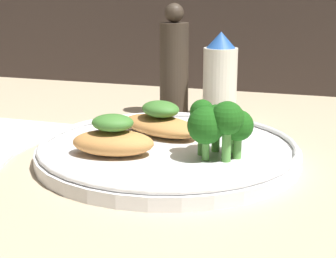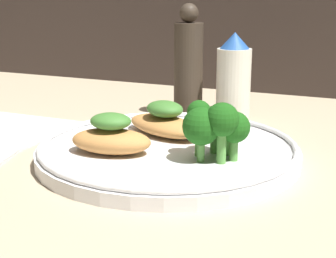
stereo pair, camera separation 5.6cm
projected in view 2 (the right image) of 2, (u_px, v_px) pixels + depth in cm
name	position (u px, v px, depth cm)	size (l,w,h in cm)	color
ground_plane	(168.00, 163.00, 57.27)	(180.00, 180.00, 1.00)	tan
plate	(168.00, 150.00, 56.88)	(28.96, 28.96, 2.00)	white
grilled_meat_front	(111.00, 137.00, 54.12)	(9.36, 6.36, 4.34)	#BC7F42
grilled_meat_middle	(165.00, 122.00, 61.06)	(12.22, 9.42, 4.08)	#BC7F42
broccoli_bunch	(216.00, 124.00, 51.53)	(6.61, 6.86, 6.18)	#569942
sauce_bottle	(234.00, 79.00, 72.01)	(4.82, 4.82, 12.49)	silver
pepper_grinder	(188.00, 66.00, 74.29)	(4.19, 4.19, 16.29)	#382D23
fork	(21.00, 142.00, 62.19)	(6.52, 17.03, 0.60)	silver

